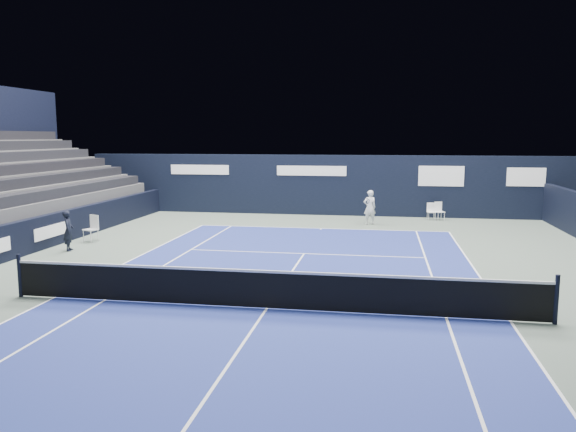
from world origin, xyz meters
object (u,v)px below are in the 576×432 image
Objects in this scene: folding_chair_back_a at (431,208)px; tennis_net at (267,288)px; line_judge_chair at (92,227)px; tennis_player at (370,207)px; folding_chair_back_b at (439,210)px.

folding_chair_back_a is 16.30m from tennis_net.
tennis_player is at bearing 48.79° from line_judge_chair.
line_judge_chair is 11.19m from tennis_net.
folding_chair_back_a is at bearing 49.90° from line_judge_chair.
tennis_player is (2.07, 13.46, 0.29)m from tennis_net.
line_judge_chair reaches higher than folding_chair_back_a.
folding_chair_back_b is at bearing -24.88° from folding_chair_back_a.
tennis_player reaches higher than tennis_net.
tennis_net is at bearing -98.76° from tennis_player.
folding_chair_back_a is 0.52× the size of tennis_player.
folding_chair_back_b is 0.56× the size of tennis_player.
line_judge_chair is at bearing -149.87° from tennis_player.
folding_chair_back_a is 0.93× the size of folding_chair_back_b.
tennis_net is (-5.38, -15.40, -0.00)m from folding_chair_back_b.
tennis_net reaches higher than line_judge_chair.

